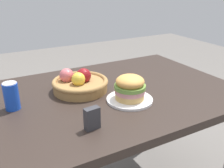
{
  "coord_description": "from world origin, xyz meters",
  "views": [
    {
      "loc": [
        -0.53,
        -1.06,
        1.29
      ],
      "look_at": [
        0.03,
        -0.04,
        0.81
      ],
      "focal_mm": 40.5,
      "sensor_mm": 36.0,
      "label": 1
    }
  ],
  "objects_px": {
    "sandwich": "(130,87)",
    "soda_can": "(11,96)",
    "fruit_basket": "(80,83)",
    "napkin_holder": "(92,118)",
    "plate": "(130,100)"
  },
  "relations": [
    {
      "from": "sandwich",
      "to": "soda_can",
      "type": "bearing_deg",
      "value": 160.07
    },
    {
      "from": "fruit_basket",
      "to": "napkin_holder",
      "type": "relative_size",
      "value": 3.22
    },
    {
      "from": "soda_can",
      "to": "fruit_basket",
      "type": "distance_m",
      "value": 0.34
    },
    {
      "from": "fruit_basket",
      "to": "napkin_holder",
      "type": "bearing_deg",
      "value": -104.78
    },
    {
      "from": "sandwich",
      "to": "soda_can",
      "type": "height_order",
      "value": "sandwich"
    },
    {
      "from": "plate",
      "to": "napkin_holder",
      "type": "relative_size",
      "value": 2.46
    },
    {
      "from": "soda_can",
      "to": "napkin_holder",
      "type": "xyz_separation_m",
      "value": [
        0.24,
        -0.32,
        -0.02
      ]
    },
    {
      "from": "plate",
      "to": "soda_can",
      "type": "bearing_deg",
      "value": 160.07
    },
    {
      "from": "plate",
      "to": "fruit_basket",
      "type": "relative_size",
      "value": 0.76
    },
    {
      "from": "plate",
      "to": "soda_can",
      "type": "distance_m",
      "value": 0.54
    },
    {
      "from": "soda_can",
      "to": "fruit_basket",
      "type": "height_order",
      "value": "soda_can"
    },
    {
      "from": "plate",
      "to": "soda_can",
      "type": "height_order",
      "value": "soda_can"
    },
    {
      "from": "plate",
      "to": "soda_can",
      "type": "relative_size",
      "value": 1.76
    },
    {
      "from": "plate",
      "to": "napkin_holder",
      "type": "distance_m",
      "value": 0.3
    },
    {
      "from": "sandwich",
      "to": "fruit_basket",
      "type": "height_order",
      "value": "sandwich"
    }
  ]
}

